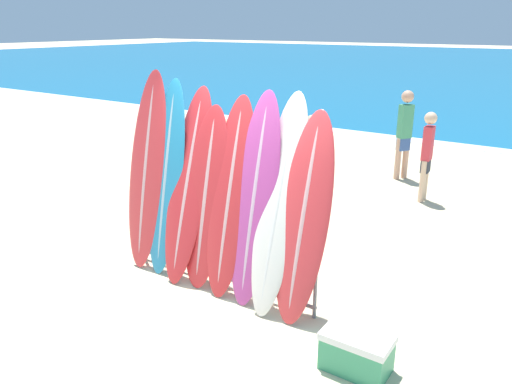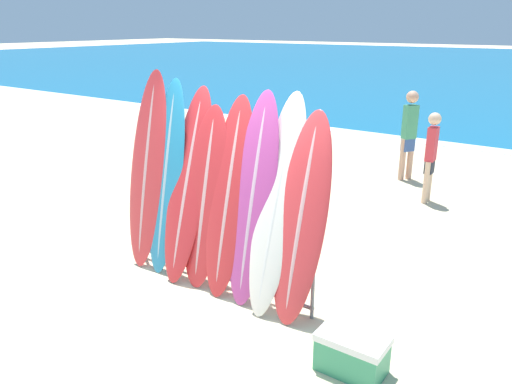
{
  "view_description": "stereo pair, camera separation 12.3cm",
  "coord_description": "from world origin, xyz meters",
  "px_view_note": "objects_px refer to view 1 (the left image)",
  "views": [
    {
      "loc": [
        3.08,
        -3.89,
        3.03
      ],
      "look_at": [
        -0.31,
        1.17,
        0.97
      ],
      "focal_mm": 35.0,
      "sensor_mm": 36.0,
      "label": 1
    },
    {
      "loc": [
        3.18,
        -3.82,
        3.03
      ],
      "look_at": [
        -0.31,
        1.17,
        0.97
      ],
      "focal_mm": 35.0,
      "sensor_mm": 36.0,
      "label": 2
    }
  ],
  "objects_px": {
    "surfboard_rack": "(219,246)",
    "surfboard_slot_1": "(166,179)",
    "surfboard_slot_7": "(304,219)",
    "person_mid_beach": "(404,131)",
    "person_near_water": "(311,153)",
    "surfboard_slot_2": "(188,186)",
    "surfboard_slot_5": "(255,200)",
    "cooler_box": "(357,352)",
    "surfboard_slot_0": "(147,171)",
    "person_far_left": "(427,153)",
    "surfboard_slot_6": "(279,205)",
    "surfboard_slot_3": "(206,199)",
    "surfboard_slot_4": "(230,198)"
  },
  "relations": [
    {
      "from": "surfboard_slot_0",
      "to": "surfboard_slot_5",
      "type": "relative_size",
      "value": 1.06
    },
    {
      "from": "surfboard_slot_2",
      "to": "surfboard_slot_6",
      "type": "relative_size",
      "value": 0.99
    },
    {
      "from": "surfboard_slot_2",
      "to": "surfboard_slot_5",
      "type": "relative_size",
      "value": 0.99
    },
    {
      "from": "person_mid_beach",
      "to": "surfboard_slot_5",
      "type": "bearing_deg",
      "value": -144.03
    },
    {
      "from": "surfboard_slot_1",
      "to": "surfboard_slot_3",
      "type": "distance_m",
      "value": 0.66
    },
    {
      "from": "surfboard_slot_7",
      "to": "person_mid_beach",
      "type": "height_order",
      "value": "surfboard_slot_7"
    },
    {
      "from": "surfboard_slot_2",
      "to": "surfboard_slot_7",
      "type": "height_order",
      "value": "surfboard_slot_2"
    },
    {
      "from": "surfboard_slot_3",
      "to": "surfboard_slot_6",
      "type": "height_order",
      "value": "surfboard_slot_6"
    },
    {
      "from": "person_mid_beach",
      "to": "person_far_left",
      "type": "xyz_separation_m",
      "value": [
        0.78,
        -1.12,
        -0.11
      ]
    },
    {
      "from": "surfboard_slot_1",
      "to": "person_far_left",
      "type": "height_order",
      "value": "surfboard_slot_1"
    },
    {
      "from": "surfboard_slot_3",
      "to": "person_near_water",
      "type": "xyz_separation_m",
      "value": [
        -0.49,
        3.57,
        -0.26
      ]
    },
    {
      "from": "surfboard_slot_2",
      "to": "surfboard_slot_0",
      "type": "bearing_deg",
      "value": -179.16
    },
    {
      "from": "surfboard_slot_5",
      "to": "person_near_water",
      "type": "bearing_deg",
      "value": 108.3
    },
    {
      "from": "person_far_left",
      "to": "cooler_box",
      "type": "distance_m",
      "value": 5.15
    },
    {
      "from": "surfboard_slot_1",
      "to": "cooler_box",
      "type": "xyz_separation_m",
      "value": [
        2.84,
        -0.59,
        -1.02
      ]
    },
    {
      "from": "surfboard_slot_7",
      "to": "surfboard_slot_4",
      "type": "bearing_deg",
      "value": 179.18
    },
    {
      "from": "surfboard_slot_1",
      "to": "surfboard_slot_4",
      "type": "height_order",
      "value": "surfboard_slot_1"
    },
    {
      "from": "surfboard_slot_7",
      "to": "surfboard_slot_2",
      "type": "bearing_deg",
      "value": 178.92
    },
    {
      "from": "surfboard_slot_2",
      "to": "surfboard_slot_6",
      "type": "xyz_separation_m",
      "value": [
        1.28,
        0.0,
        0.01
      ]
    },
    {
      "from": "surfboard_rack",
      "to": "surfboard_slot_1",
      "type": "distance_m",
      "value": 1.08
    },
    {
      "from": "surfboard_slot_4",
      "to": "surfboard_slot_6",
      "type": "relative_size",
      "value": 0.97
    },
    {
      "from": "surfboard_rack",
      "to": "surfboard_slot_0",
      "type": "xyz_separation_m",
      "value": [
        -1.15,
        0.03,
        0.74
      ]
    },
    {
      "from": "surfboard_slot_5",
      "to": "cooler_box",
      "type": "distance_m",
      "value": 1.9
    },
    {
      "from": "surfboard_slot_6",
      "to": "cooler_box",
      "type": "xyz_separation_m",
      "value": [
        1.21,
        -0.59,
        -0.99
      ]
    },
    {
      "from": "surfboard_rack",
      "to": "surfboard_slot_5",
      "type": "relative_size",
      "value": 1.11
    },
    {
      "from": "surfboard_rack",
      "to": "surfboard_slot_6",
      "type": "distance_m",
      "value": 1.05
    },
    {
      "from": "surfboard_slot_0",
      "to": "surfboard_slot_4",
      "type": "bearing_deg",
      "value": -0.29
    },
    {
      "from": "surfboard_slot_7",
      "to": "cooler_box",
      "type": "height_order",
      "value": "surfboard_slot_7"
    },
    {
      "from": "surfboard_slot_3",
      "to": "surfboard_slot_7",
      "type": "bearing_deg",
      "value": 0.03
    },
    {
      "from": "person_mid_beach",
      "to": "person_far_left",
      "type": "distance_m",
      "value": 1.37
    },
    {
      "from": "surfboard_rack",
      "to": "surfboard_slot_2",
      "type": "bearing_deg",
      "value": 175.42
    },
    {
      "from": "surfboard_slot_1",
      "to": "surfboard_slot_4",
      "type": "distance_m",
      "value": 1.0
    },
    {
      "from": "surfboard_slot_1",
      "to": "surfboard_slot_2",
      "type": "distance_m",
      "value": 0.35
    },
    {
      "from": "surfboard_slot_3",
      "to": "surfboard_slot_6",
      "type": "xyz_separation_m",
      "value": [
        0.99,
        0.03,
        0.11
      ]
    },
    {
      "from": "cooler_box",
      "to": "surfboard_slot_1",
      "type": "bearing_deg",
      "value": 168.32
    },
    {
      "from": "surfboard_rack",
      "to": "surfboard_slot_4",
      "type": "height_order",
      "value": "surfboard_slot_4"
    },
    {
      "from": "surfboard_slot_0",
      "to": "cooler_box",
      "type": "relative_size",
      "value": 4.03
    },
    {
      "from": "surfboard_slot_6",
      "to": "person_near_water",
      "type": "distance_m",
      "value": 3.85
    },
    {
      "from": "surfboard_slot_7",
      "to": "person_near_water",
      "type": "distance_m",
      "value": 4.01
    },
    {
      "from": "cooler_box",
      "to": "surfboard_slot_6",
      "type": "bearing_deg",
      "value": 153.8
    },
    {
      "from": "surfboard_rack",
      "to": "person_mid_beach",
      "type": "bearing_deg",
      "value": 86.23
    },
    {
      "from": "surfboard_rack",
      "to": "surfboard_slot_0",
      "type": "relative_size",
      "value": 1.05
    },
    {
      "from": "person_far_left",
      "to": "surfboard_slot_0",
      "type": "bearing_deg",
      "value": -29.06
    },
    {
      "from": "surfboard_slot_4",
      "to": "surfboard_slot_5",
      "type": "relative_size",
      "value": 0.97
    },
    {
      "from": "surfboard_slot_2",
      "to": "surfboard_slot_5",
      "type": "distance_m",
      "value": 0.98
    },
    {
      "from": "surfboard_slot_1",
      "to": "surfboard_slot_5",
      "type": "bearing_deg",
      "value": -0.21
    },
    {
      "from": "surfboard_slot_7",
      "to": "cooler_box",
      "type": "xyz_separation_m",
      "value": [
        0.88,
        -0.56,
        -0.92
      ]
    },
    {
      "from": "surfboard_slot_3",
      "to": "surfboard_slot_4",
      "type": "distance_m",
      "value": 0.35
    },
    {
      "from": "surfboard_slot_0",
      "to": "surfboard_slot_6",
      "type": "relative_size",
      "value": 1.06
    },
    {
      "from": "surfboard_slot_0",
      "to": "surfboard_slot_6",
      "type": "bearing_deg",
      "value": 0.35
    }
  ]
}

